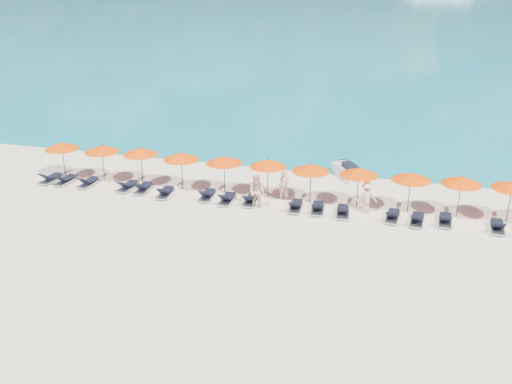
# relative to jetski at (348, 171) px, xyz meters

# --- Properties ---
(ground) EXTENTS (1400.00, 1400.00, 0.00)m
(ground) POSITION_rel_jetski_xyz_m (-4.02, -9.68, -0.39)
(ground) COLOR beige
(headland_main) EXTENTS (374.00, 242.00, 126.50)m
(headland_main) POSITION_rel_jetski_xyz_m (-304.02, 530.32, -38.39)
(headland_main) COLOR black
(headland_main) RESTS_ON ground
(headland_small) EXTENTS (162.00, 126.00, 85.50)m
(headland_small) POSITION_rel_jetski_xyz_m (-154.02, 550.32, -35.39)
(headland_small) COLOR black
(headland_small) RESTS_ON ground
(jetski) EXTENTS (2.28, 2.80, 0.95)m
(jetski) POSITION_rel_jetski_xyz_m (0.00, 0.00, 0.00)
(jetski) COLOR silver
(jetski) RESTS_ON ground
(beachgoer_a) EXTENTS (0.64, 0.42, 1.73)m
(beachgoer_a) POSITION_rel_jetski_xyz_m (-2.99, -4.59, 0.47)
(beachgoer_a) COLOR #D8AC82
(beachgoer_a) RESTS_ON ground
(beachgoer_b) EXTENTS (0.99, 0.68, 1.87)m
(beachgoer_b) POSITION_rel_jetski_xyz_m (-4.16, -6.01, 0.54)
(beachgoer_b) COLOR #D8AC82
(beachgoer_b) RESTS_ON ground
(beachgoer_c) EXTENTS (1.18, 0.70, 1.71)m
(beachgoer_c) POSITION_rel_jetski_xyz_m (1.56, -5.05, 0.46)
(beachgoer_c) COLOR #D8AC82
(beachgoer_c) RESTS_ON ground
(umbrella_0) EXTENTS (2.10, 2.10, 2.28)m
(umbrella_0) POSITION_rel_jetski_xyz_m (-16.82, -4.53, 1.62)
(umbrella_0) COLOR black
(umbrella_0) RESTS_ON ground
(umbrella_1) EXTENTS (2.10, 2.10, 2.28)m
(umbrella_1) POSITION_rel_jetski_xyz_m (-14.19, -4.40, 1.62)
(umbrella_1) COLOR black
(umbrella_1) RESTS_ON ground
(umbrella_2) EXTENTS (2.10, 2.10, 2.28)m
(umbrella_2) POSITION_rel_jetski_xyz_m (-11.73, -4.27, 1.62)
(umbrella_2) COLOR black
(umbrella_2) RESTS_ON ground
(umbrella_3) EXTENTS (2.10, 2.10, 2.28)m
(umbrella_3) POSITION_rel_jetski_xyz_m (-9.06, -4.49, 1.62)
(umbrella_3) COLOR black
(umbrella_3) RESTS_ON ground
(umbrella_4) EXTENTS (2.10, 2.10, 2.28)m
(umbrella_4) POSITION_rel_jetski_xyz_m (-6.50, -4.43, 1.62)
(umbrella_4) COLOR black
(umbrella_4) RESTS_ON ground
(umbrella_5) EXTENTS (2.10, 2.10, 2.28)m
(umbrella_5) POSITION_rel_jetski_xyz_m (-3.98, -4.33, 1.62)
(umbrella_5) COLOR black
(umbrella_5) RESTS_ON ground
(umbrella_6) EXTENTS (2.10, 2.10, 2.28)m
(umbrella_6) POSITION_rel_jetski_xyz_m (-1.55, -4.47, 1.62)
(umbrella_6) COLOR black
(umbrella_6) RESTS_ON ground
(umbrella_7) EXTENTS (2.10, 2.10, 2.28)m
(umbrella_7) POSITION_rel_jetski_xyz_m (1.02, -4.40, 1.62)
(umbrella_7) COLOR black
(umbrella_7) RESTS_ON ground
(umbrella_8) EXTENTS (2.10, 2.10, 2.28)m
(umbrella_8) POSITION_rel_jetski_xyz_m (3.70, -4.41, 1.62)
(umbrella_8) COLOR black
(umbrella_8) RESTS_ON ground
(umbrella_9) EXTENTS (2.10, 2.10, 2.28)m
(umbrella_9) POSITION_rel_jetski_xyz_m (6.19, -4.32, 1.62)
(umbrella_9) COLOR black
(umbrella_9) RESTS_ON ground
(lounger_0) EXTENTS (0.77, 1.75, 0.66)m
(lounger_0) POSITION_rel_jetski_xyz_m (-17.20, -5.51, -0.16)
(lounger_0) COLOR silver
(lounger_0) RESTS_ON ground
(lounger_1) EXTENTS (0.77, 1.75, 0.66)m
(lounger_1) POSITION_rel_jetski_xyz_m (-16.18, -5.53, -0.16)
(lounger_1) COLOR silver
(lounger_1) RESTS_ON ground
(lounger_2) EXTENTS (0.69, 1.72, 0.66)m
(lounger_2) POSITION_rel_jetski_xyz_m (-14.65, -5.50, -0.16)
(lounger_2) COLOR silver
(lounger_2) RESTS_ON ground
(lounger_3) EXTENTS (0.78, 1.75, 0.66)m
(lounger_3) POSITION_rel_jetski_xyz_m (-12.13, -5.44, -0.16)
(lounger_3) COLOR silver
(lounger_3) RESTS_ON ground
(lounger_4) EXTENTS (0.74, 1.74, 0.66)m
(lounger_4) POSITION_rel_jetski_xyz_m (-11.11, -5.45, -0.16)
(lounger_4) COLOR silver
(lounger_4) RESTS_ON ground
(lounger_5) EXTENTS (0.76, 1.75, 0.66)m
(lounger_5) POSITION_rel_jetski_xyz_m (-9.59, -5.78, -0.16)
(lounger_5) COLOR silver
(lounger_5) RESTS_ON ground
(lounger_6) EXTENTS (0.73, 1.74, 0.66)m
(lounger_6) POSITION_rel_jetski_xyz_m (-7.18, -5.51, -0.16)
(lounger_6) COLOR silver
(lounger_6) RESTS_ON ground
(lounger_7) EXTENTS (0.63, 1.70, 0.66)m
(lounger_7) POSITION_rel_jetski_xyz_m (-5.94, -5.74, -0.16)
(lounger_7) COLOR silver
(lounger_7) RESTS_ON ground
(lounger_8) EXTENTS (0.63, 1.70, 0.66)m
(lounger_8) POSITION_rel_jetski_xyz_m (-4.64, -5.53, -0.16)
(lounger_8) COLOR silver
(lounger_8) RESTS_ON ground
(lounger_9) EXTENTS (0.72, 1.73, 0.66)m
(lounger_9) POSITION_rel_jetski_xyz_m (-2.10, -5.70, -0.16)
(lounger_9) COLOR silver
(lounger_9) RESTS_ON ground
(lounger_10) EXTENTS (0.78, 1.75, 0.66)m
(lounger_10) POSITION_rel_jetski_xyz_m (-0.91, -5.66, -0.16)
(lounger_10) COLOR silver
(lounger_10) RESTS_ON ground
(lounger_11) EXTENTS (0.79, 1.75, 0.66)m
(lounger_11) POSITION_rel_jetski_xyz_m (0.44, -5.77, -0.16)
(lounger_11) COLOR silver
(lounger_11) RESTS_ON ground
(lounger_12) EXTENTS (0.75, 1.74, 0.66)m
(lounger_12) POSITION_rel_jetski_xyz_m (2.98, -5.65, -0.16)
(lounger_12) COLOR silver
(lounger_12) RESTS_ON ground
(lounger_13) EXTENTS (0.77, 1.75, 0.66)m
(lounger_13) POSITION_rel_jetski_xyz_m (4.19, -5.79, -0.16)
(lounger_13) COLOR silver
(lounger_13) RESTS_ON ground
(lounger_14) EXTENTS (0.70, 1.73, 0.66)m
(lounger_14) POSITION_rel_jetski_xyz_m (5.57, -5.45, -0.16)
(lounger_14) COLOR silver
(lounger_14) RESTS_ON ground
(lounger_15) EXTENTS (0.66, 1.72, 0.66)m
(lounger_15) POSITION_rel_jetski_xyz_m (8.05, -5.55, -0.16)
(lounger_15) COLOR silver
(lounger_15) RESTS_ON ground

